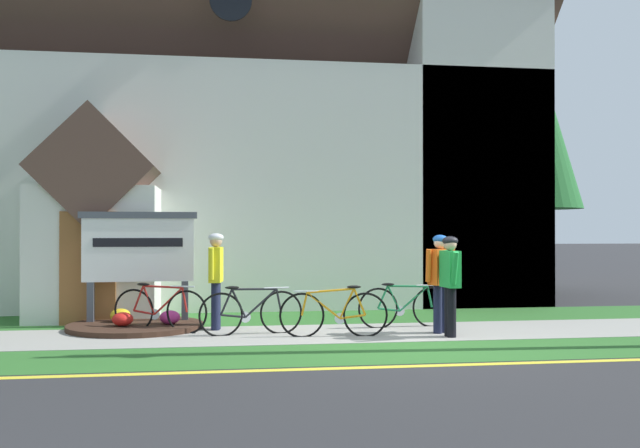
# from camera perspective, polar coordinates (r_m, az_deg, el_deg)

# --- Properties ---
(ground) EXTENTS (140.00, 140.00, 0.00)m
(ground) POSITION_cam_1_polar(r_m,az_deg,el_deg) (14.72, 3.31, -7.34)
(ground) COLOR #2B2B2D
(sidewalk_slab) EXTENTS (32.00, 2.18, 0.01)m
(sidewalk_slab) POSITION_cam_1_polar(r_m,az_deg,el_deg) (11.97, -6.92, -8.90)
(sidewalk_slab) COLOR #99968E
(sidewalk_slab) RESTS_ON ground
(grass_verge) EXTENTS (32.00, 1.74, 0.01)m
(grass_verge) POSITION_cam_1_polar(r_m,az_deg,el_deg) (10.04, -6.63, -10.55)
(grass_verge) COLOR #2D6628
(grass_verge) RESTS_ON ground
(church_lawn) EXTENTS (24.00, 2.22, 0.01)m
(church_lawn) POSITION_cam_1_polar(r_m,az_deg,el_deg) (14.15, -7.14, -7.60)
(church_lawn) COLOR #2D6628
(church_lawn) RESTS_ON ground
(curb_paint_stripe) EXTENTS (28.00, 0.16, 0.01)m
(curb_paint_stripe) POSITION_cam_1_polar(r_m,az_deg,el_deg) (9.03, -6.43, -11.69)
(curb_paint_stripe) COLOR yellow
(curb_paint_stripe) RESTS_ON ground
(church_building) EXTENTS (15.18, 12.24, 14.32)m
(church_building) POSITION_cam_1_polar(r_m,az_deg,el_deg) (20.34, -6.28, 9.09)
(church_building) COLOR silver
(church_building) RESTS_ON ground
(church_sign) EXTENTS (2.12, 0.18, 2.09)m
(church_sign) POSITION_cam_1_polar(r_m,az_deg,el_deg) (13.37, -14.41, -2.09)
(church_sign) COLOR #474C56
(church_sign) RESTS_ON ground
(flower_bed) EXTENTS (2.37, 2.37, 0.34)m
(flower_bed) POSITION_cam_1_polar(r_m,az_deg,el_deg) (13.05, -14.60, -7.88)
(flower_bed) COLOR #382319
(flower_bed) RESTS_ON ground
(bicycle_black) EXTENTS (1.79, 0.19, 0.86)m
(bicycle_black) POSITION_cam_1_polar(r_m,az_deg,el_deg) (11.72, 1.15, -7.20)
(bicycle_black) COLOR black
(bicycle_black) RESTS_ON ground
(bicycle_orange) EXTENTS (1.63, 0.71, 0.86)m
(bicycle_orange) POSITION_cam_1_polar(r_m,az_deg,el_deg) (12.54, -12.78, -6.73)
(bicycle_orange) COLOR black
(bicycle_orange) RESTS_ON ground
(bicycle_silver) EXTENTS (1.75, 0.35, 0.84)m
(bicycle_silver) POSITION_cam_1_polar(r_m,az_deg,el_deg) (11.98, -5.57, -7.06)
(bicycle_silver) COLOR black
(bicycle_silver) RESTS_ON ground
(bicycle_red) EXTENTS (1.76, 0.16, 0.83)m
(bicycle_red) POSITION_cam_1_polar(r_m,az_deg,el_deg) (12.92, 6.84, -6.59)
(bicycle_red) COLOR black
(bicycle_red) RESTS_ON ground
(cyclist_in_yellow_jersey) EXTENTS (0.28, 0.75, 1.65)m
(cyclist_in_yellow_jersey) POSITION_cam_1_polar(r_m,az_deg,el_deg) (11.81, 10.44, -4.32)
(cyclist_in_yellow_jersey) COLOR black
(cyclist_in_yellow_jersey) RESTS_ON ground
(cyclist_in_green_jersey) EXTENTS (0.30, 0.76, 1.70)m
(cyclist_in_green_jersey) POSITION_cam_1_polar(r_m,az_deg,el_deg) (12.58, -8.37, -3.93)
(cyclist_in_green_jersey) COLOR #191E38
(cyclist_in_green_jersey) RESTS_ON ground
(cyclist_in_blue_jersey) EXTENTS (0.59, 0.45, 1.67)m
(cyclist_in_blue_jersey) POSITION_cam_1_polar(r_m,az_deg,el_deg) (12.23, 9.66, -4.12)
(cyclist_in_blue_jersey) COLOR #191E38
(cyclist_in_blue_jersey) RESTS_ON ground
(roadside_conifer) EXTENTS (3.01, 3.01, 7.75)m
(roadside_conifer) POSITION_cam_1_polar(r_m,az_deg,el_deg) (21.76, 16.49, 8.21)
(roadside_conifer) COLOR #3D2D1E
(roadside_conifer) RESTS_ON ground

